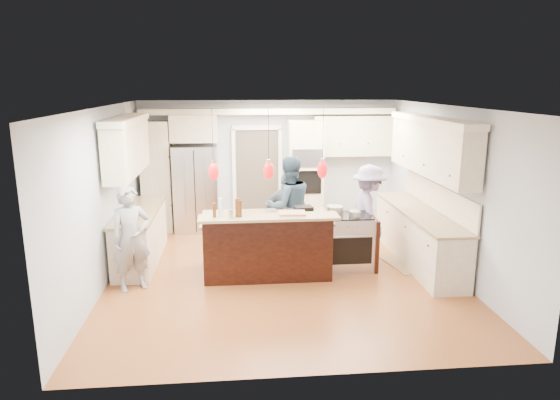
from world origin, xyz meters
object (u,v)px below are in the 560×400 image
Objects in this scene: refrigerator at (196,188)px; person_far_left at (289,207)px; kitchen_island at (267,244)px; island_range at (350,241)px; person_bar_end at (131,239)px.

refrigerator is 2.51m from person_far_left.
kitchen_island is 1.41m from island_range.
person_bar_end is at bearing -103.64° from refrigerator.
refrigerator is 3.71m from island_range.
island_range is 3.53m from person_bar_end.
person_bar_end is 2.82m from person_far_left.
person_far_left reaches higher than kitchen_island.
person_far_left reaches higher than island_range.
refrigerator is at bearing 137.41° from island_range.
person_far_left reaches higher than person_bar_end.
kitchen_island is 1.32× the size of person_bar_end.
kitchen_island is 2.14m from person_bar_end.
refrigerator is at bearing 116.90° from kitchen_island.
refrigerator is 3.18m from person_bar_end.
refrigerator reaches higher than person_bar_end.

